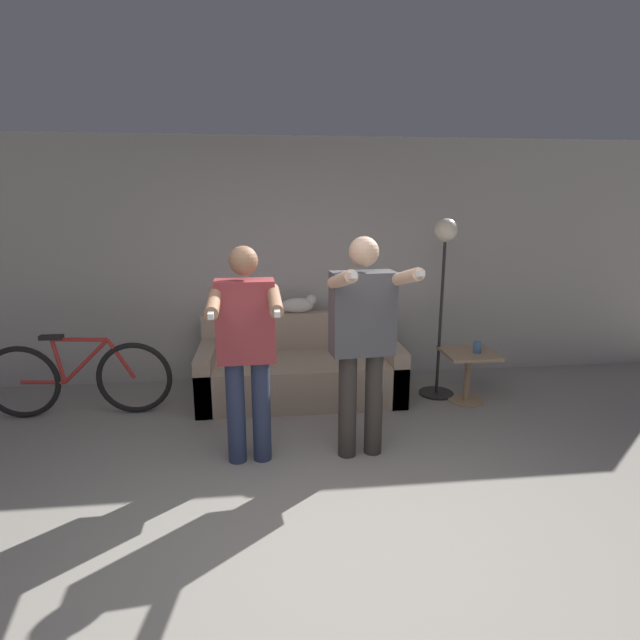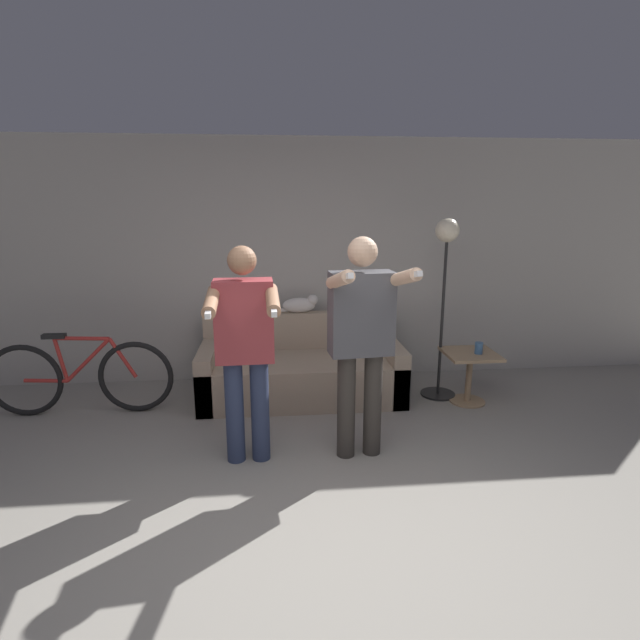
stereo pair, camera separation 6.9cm
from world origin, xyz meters
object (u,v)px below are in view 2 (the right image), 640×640
object	(u,v)px
couch	(301,371)
person_left	(245,342)
floor_lamp	(445,266)
cup	(479,348)
bicycle	(81,377)
person_right	(362,332)
side_table	(470,366)
cat	(301,304)

from	to	relation	value
couch	person_left	bearing A→B (deg)	-110.79
floor_lamp	cup	xyz separation A→B (m)	(0.29, -0.25, -0.77)
bicycle	person_right	bearing A→B (deg)	-22.76
side_table	bicycle	size ratio (longest dim) A/B	0.30
cat	side_table	distance (m)	1.82
cup	person_left	bearing A→B (deg)	-157.51
cup	bicycle	distance (m)	3.77
couch	cat	size ratio (longest dim) A/B	4.17
person_right	cat	bearing A→B (deg)	97.31
person_right	floor_lamp	world-z (taller)	floor_lamp
person_right	cup	size ratio (longest dim) A/B	15.27
couch	floor_lamp	xyz separation A→B (m)	(1.40, -0.13, 1.08)
couch	bicycle	size ratio (longest dim) A/B	1.19
couch	bicycle	xyz separation A→B (m)	(-2.07, -0.24, 0.10)
couch	cat	world-z (taller)	cat
person_left	person_right	bearing A→B (deg)	-1.54
person_right	cup	xyz separation A→B (m)	(1.31, 0.90, -0.43)
cat	cup	size ratio (longest dim) A/B	4.30
couch	cup	xyz separation A→B (m)	(1.69, -0.37, 0.31)
bicycle	person_left	bearing A→B (deg)	-33.03
person_left	floor_lamp	bearing A→B (deg)	29.64
bicycle	cup	bearing A→B (deg)	-1.94
side_table	cup	xyz separation A→B (m)	(0.06, -0.04, 0.20)
cup	side_table	bearing A→B (deg)	145.50
couch	cat	bearing A→B (deg)	86.86
couch	person_left	distance (m)	1.53
couch	side_table	world-z (taller)	couch
person_right	side_table	size ratio (longest dim) A/B	3.32
person_left	floor_lamp	xyz separation A→B (m)	(1.88, 1.15, 0.39)
cup	couch	bearing A→B (deg)	167.64
couch	cat	distance (m)	0.71
cat	floor_lamp	size ratio (longest dim) A/B	0.27
side_table	cup	bearing A→B (deg)	-34.50
person_right	side_table	distance (m)	1.69
cat	side_table	xyz separation A→B (m)	(1.62, -0.67, -0.51)
person_right	floor_lamp	bearing A→B (deg)	42.95
person_right	bicycle	size ratio (longest dim) A/B	1.01
person_left	cat	distance (m)	1.69
couch	cup	bearing A→B (deg)	-12.36
cat	person_left	bearing A→B (deg)	-107.27
person_left	cup	distance (m)	2.39
couch	side_table	size ratio (longest dim) A/B	3.90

